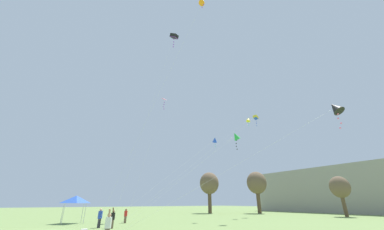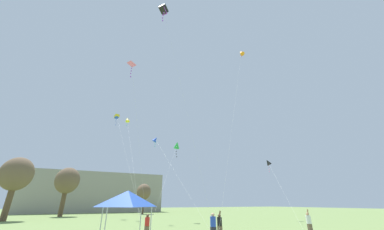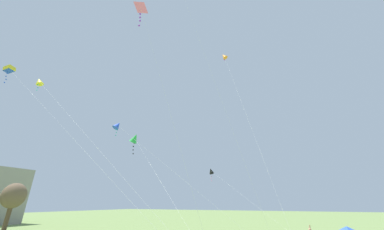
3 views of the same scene
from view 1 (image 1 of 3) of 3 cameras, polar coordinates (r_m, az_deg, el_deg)
The scene contains 17 objects.
distant_building at distance 67.26m, azimuth 33.57°, elevation -16.42°, with size 34.92×15.55×10.04m, color gray.
tree_far_left at distance 52.38m, azimuth 4.62°, elevation -17.79°, with size 4.38×4.38×8.83m.
tree_far_right at distance 53.68m, azimuth 16.85°, elevation -17.02°, with size 4.41×4.41×8.90m.
tree_far_centre at distance 47.20m, azimuth 34.72°, elevation -15.60°, with size 3.25×3.25×6.56m.
festival_tent at distance 30.72m, azimuth -28.53°, elevation -19.16°, with size 2.41×2.41×3.01m.
person_red_shirt at distance 29.11m, azimuth -17.29°, elevation -24.17°, with size 0.36×0.36×1.54m.
person_blue_shirt at distance 24.56m, azimuth -23.35°, elevation -23.76°, with size 0.40×0.40×1.70m.
person_black_shirt at distance 23.64m, azimuth -20.39°, elevation -24.38°, with size 0.37×0.37×1.80m.
person_white_shirt at distance 15.88m, azimuth -21.50°, elevation -25.78°, with size 0.38×0.38×1.87m.
kite_pink_delta_0 at distance 36.33m, azimuth -7.45°, elevation 3.96°, with size 2.65×5.59×18.76m.
kite_blue_diamond_1 at distance 32.35m, azimuth 6.06°, elevation -6.63°, with size 1.19×14.93×11.47m.
kite_black_diamond_2 at distance 18.30m, azimuth 33.83°, elevation 1.58°, with size 10.20×12.91×9.11m.
kite_yellow_diamond_3 at distance 43.18m, azimuth 14.77°, elevation -1.23°, with size 1.71×22.91×17.86m.
kite_green_diamond_4 at distance 30.10m, azimuth 11.62°, elevation -5.61°, with size 7.88×13.10×11.42m.
kite_orange_diamond_5 at distance 27.84m, azimuth 2.85°, elevation 27.82°, with size 9.99×6.86×24.24m.
kite_yellow_box_6 at distance 47.72m, azimuth 16.58°, elevation -0.67°, with size 1.55×26.08×19.57m.
kite_black_box_7 at distance 39.75m, azimuth -4.79°, elevation 20.13°, with size 3.90×8.10×29.77m.
Camera 1 is at (22.79, 0.47, 2.26)m, focal length 20.00 mm.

